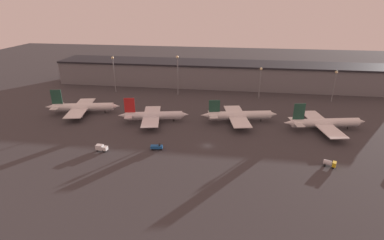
# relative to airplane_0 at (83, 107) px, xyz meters

# --- Properties ---
(ground) EXTENTS (600.00, 600.00, 0.00)m
(ground) POSITION_rel_airplane_0_xyz_m (76.59, -31.21, -3.86)
(ground) COLOR #383538
(terminal_building) EXTENTS (250.75, 29.07, 18.03)m
(terminal_building) POSITION_rel_airplane_0_xyz_m (76.59, 72.53, 5.20)
(terminal_building) COLOR slate
(terminal_building) RESTS_ON ground
(airplane_0) EXTENTS (43.02, 35.16, 14.66)m
(airplane_0) POSITION_rel_airplane_0_xyz_m (0.00, 0.00, 0.00)
(airplane_0) COLOR white
(airplane_0) RESTS_ON ground
(airplane_1) EXTENTS (38.65, 32.73, 13.87)m
(airplane_1) POSITION_rel_airplane_0_xyz_m (44.40, -6.56, -0.25)
(airplane_1) COLOR silver
(airplane_1) RESTS_ON ground
(airplane_2) EXTENTS (42.28, 33.99, 12.85)m
(airplane_2) POSITION_rel_airplane_0_xyz_m (90.87, -0.09, -0.05)
(airplane_2) COLOR white
(airplane_2) RESTS_ON ground
(airplane_3) EXTENTS (43.07, 37.64, 14.44)m
(airplane_3) POSITION_rel_airplane_0_xyz_m (134.25, -4.13, -0.13)
(airplane_3) COLOR white
(airplane_3) RESTS_ON ground
(service_vehicle_0) EXTENTS (5.61, 2.80, 2.84)m
(service_vehicle_0) POSITION_rel_airplane_0_xyz_m (54.47, -38.24, -2.52)
(service_vehicle_0) COLOR #195199
(service_vehicle_0) RESTS_ON ground
(service_vehicle_1) EXTENTS (5.30, 2.73, 2.95)m
(service_vehicle_1) POSITION_rel_airplane_0_xyz_m (30.49, -43.13, -2.20)
(service_vehicle_1) COLOR white
(service_vehicle_1) RESTS_ON ground
(service_vehicle_3) EXTENTS (5.23, 3.88, 2.76)m
(service_vehicle_3) POSITION_rel_airplane_0_xyz_m (127.01, -42.65, -2.25)
(service_vehicle_3) COLOR gold
(service_vehicle_3) RESTS_ON ground
(lamp_post_0) EXTENTS (1.80, 1.80, 25.53)m
(lamp_post_0) POSITION_rel_airplane_0_xyz_m (2.39, 44.69, 12.34)
(lamp_post_0) COLOR slate
(lamp_post_0) RESTS_ON ground
(lamp_post_1) EXTENTS (1.80, 1.80, 27.28)m
(lamp_post_1) POSITION_rel_airplane_0_xyz_m (48.37, 44.69, 13.29)
(lamp_post_1) COLOR slate
(lamp_post_1) RESTS_ON ground
(lamp_post_2) EXTENTS (1.80, 1.80, 20.96)m
(lamp_post_2) POSITION_rel_airplane_0_xyz_m (104.20, 44.69, 9.79)
(lamp_post_2) COLOR slate
(lamp_post_2) RESTS_ON ground
(lamp_post_3) EXTENTS (1.80, 1.80, 20.37)m
(lamp_post_3) POSITION_rel_airplane_0_xyz_m (151.32, 44.69, 9.46)
(lamp_post_3) COLOR slate
(lamp_post_3) RESTS_ON ground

